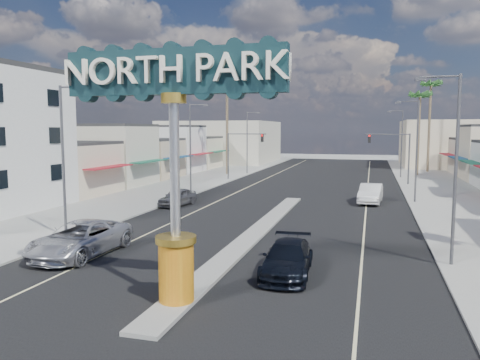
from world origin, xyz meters
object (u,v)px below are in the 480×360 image
Objects in this scene: traffic_signal_right at (393,148)px; streetlight_r_near at (452,160)px; streetlight_l_near at (65,154)px; car_parked_right at (371,194)px; streetlight_r_mid at (415,146)px; streetlight_l_mid at (192,144)px; palm_right_mid at (420,99)px; gateway_sign at (174,145)px; traffic_signal_left at (242,147)px; palm_left_far at (227,93)px; suv_left at (80,239)px; palm_right_far at (431,89)px; streetlight_l_far at (248,139)px; car_parked_left at (178,197)px; suv_right at (287,259)px; streetlight_r_far at (400,140)px.

traffic_signal_right is 0.67× the size of streetlight_r_near.
car_parked_right is (17.26, 18.91, -4.21)m from streetlight_l_near.
streetlight_r_mid is 5.65m from car_parked_right.
streetlight_l_mid is 0.74× the size of palm_right_mid.
streetlight_l_mid is 1.00× the size of streetlight_r_mid.
gateway_sign is at bearing -110.42° from streetlight_r_mid.
traffic_signal_left is 0.67× the size of streetlight_r_near.
streetlight_r_near reaches higher than car_parked_right.
traffic_signal_right is at bearing 92.10° from streetlight_r_near.
suv_left is at bearing -82.74° from palm_left_far.
palm_right_far reaches higher than palm_right_mid.
traffic_signal_left is 0.50× the size of palm_right_mid.
streetlight_l_far is 0.64× the size of palm_right_far.
palm_right_mid reaches higher than car_parked_left.
suv_right is at bearing -73.12° from streetlight_l_far.
car_parked_left is (-12.32, 16.30, 0.00)m from suv_right.
car_parked_right is at bearing -98.89° from traffic_signal_right.
palm_right_mid is (22.18, 12.01, 6.33)m from traffic_signal_left.
car_parked_left is (1.43, -29.02, -4.33)m from streetlight_l_far.
streetlight_l_far is 7.21m from palm_left_far.
gateway_sign is 1.02× the size of streetlight_r_near.
streetlight_r_mid is (20.87, 0.00, 0.00)m from streetlight_l_mid.
traffic_signal_right is 24.09m from palm_left_far.
streetlight_r_near and streetlight_r_mid have the same top height.
traffic_signal_left is at bearing -157.80° from streetlight_r_far.
streetlight_l_far is at bearing 157.80° from traffic_signal_right.
streetlight_r_far is 1.77× the size of suv_right.
car_parked_right is at bearing -3.61° from streetlight_l_mid.
palm_left_far is 47.53m from suv_right.
gateway_sign is at bearing -99.55° from car_parked_right.
traffic_signal_left is at bearing 94.47° from suv_left.
palm_left_far is (-13.00, 48.02, 5.57)m from gateway_sign.
streetlight_r_far is at bearing 0.00° from streetlight_l_far.
streetlight_l_near is at bearing -89.27° from car_parked_left.
streetlight_l_far and streetlight_r_mid have the same top height.
streetlight_r_near is 23.77m from car_parked_left.
gateway_sign reaches higher than car_parked_right.
traffic_signal_left is at bearing -57.57° from palm_left_far.
car_parked_left is at bearing 146.26° from streetlight_r_near.
palm_left_far is (-23.43, -2.00, 6.43)m from streetlight_r_far.
palm_left_far reaches higher than streetlight_l_near.
streetlight_l_near is 0.64× the size of palm_right_far.
palm_right_far is at bearing 84.98° from streetlight_r_near.
suv_right is at bearing -154.96° from streetlight_r_near.
traffic_signal_left is 37.22m from suv_left.
suv_right is (13.75, -23.32, -4.33)m from streetlight_l_mid.
palm_right_far is 2.24× the size of suv_left.
streetlight_r_mid is (19.62, -13.99, 0.79)m from traffic_signal_left.
palm_right_far reaches higher than car_parked_right.
streetlight_r_mid is at bearing 69.58° from gateway_sign.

